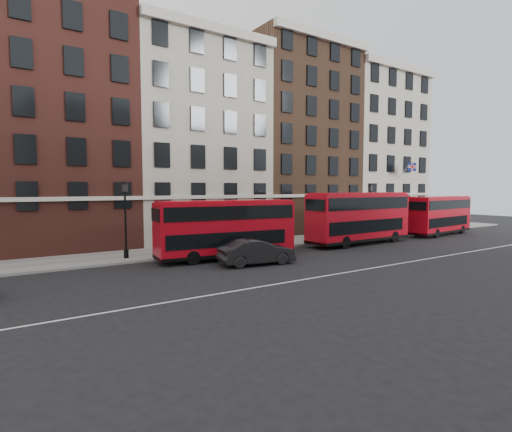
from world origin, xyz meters
TOP-DOWN VIEW (x-y plane):
  - ground at (0.00, 0.00)m, footprint 120.00×120.00m
  - pavement at (0.00, 10.50)m, footprint 80.00×5.00m
  - kerb at (0.00, 8.00)m, footprint 80.00×0.30m
  - road_centre_line at (0.00, -2.00)m, footprint 70.00×0.12m
  - building_terrace at (-0.31, 17.88)m, footprint 64.00×11.95m
  - bus_b at (-2.92, 5.86)m, footprint 10.03×3.44m
  - bus_c at (10.61, 5.86)m, footprint 10.98×3.00m
  - bus_d at (23.03, 5.85)m, footprint 9.92×3.37m
  - car_front at (-2.27, 2.97)m, footprint 5.23×2.47m
  - lamp_post_left at (-8.86, 9.30)m, footprint 0.44×0.44m
  - lamp_post_right at (15.69, 8.94)m, footprint 0.44×0.44m
  - traffic_light at (24.47, 8.50)m, footprint 0.25×0.45m
  - iron_railings at (0.00, 12.70)m, footprint 6.60×0.06m

SIDE VIEW (x-z plane):
  - ground at x=0.00m, z-range 0.00..0.00m
  - road_centre_line at x=0.00m, z-range 0.00..0.01m
  - pavement at x=0.00m, z-range 0.00..0.15m
  - kerb at x=0.00m, z-range 0.00..0.16m
  - iron_railings at x=0.00m, z-range 0.15..1.15m
  - car_front at x=-2.27m, z-range 0.00..1.66m
  - bus_d at x=23.03m, z-range 0.15..4.24m
  - bus_b at x=-2.92m, z-range 0.15..4.28m
  - traffic_light at x=24.47m, z-range 0.81..4.08m
  - bus_c at x=10.61m, z-range 0.17..4.74m
  - lamp_post_left at x=-8.86m, z-range 0.42..5.74m
  - lamp_post_right at x=15.69m, z-range 0.42..5.74m
  - building_terrace at x=-0.31m, z-range -0.76..21.24m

